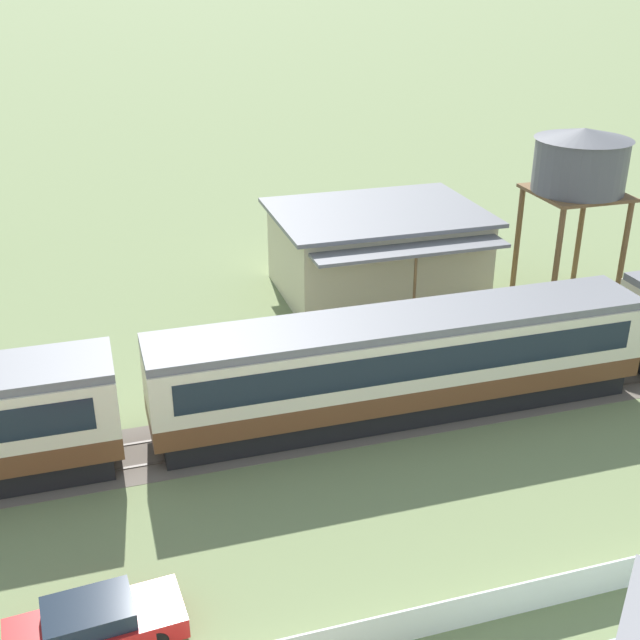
# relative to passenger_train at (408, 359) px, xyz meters

# --- Properties ---
(ground_plane) EXTENTS (600.00, 600.00, 0.00)m
(ground_plane) POSITION_rel_passenger_train_xyz_m (-0.50, 0.64, -2.23)
(ground_plane) COLOR #707F51
(passenger_train) EXTENTS (58.37, 3.08, 4.02)m
(passenger_train) POSITION_rel_passenger_train_xyz_m (0.00, 0.00, 0.00)
(passenger_train) COLOR brown
(passenger_train) RESTS_ON ground_plane
(railway_track) EXTENTS (104.47, 3.60, 0.04)m
(railway_track) POSITION_rel_passenger_train_xyz_m (2.57, -0.00, -2.22)
(railway_track) COLOR #665B51
(railway_track) RESTS_ON ground_plane
(station_building) EXTENTS (10.37, 9.01, 4.32)m
(station_building) POSITION_rel_passenger_train_xyz_m (3.04, 11.50, -0.04)
(station_building) COLOR beige
(station_building) RESTS_ON ground_plane
(water_tower) EXTENTS (4.60, 4.60, 8.50)m
(water_tower) POSITION_rel_passenger_train_xyz_m (11.97, 8.14, 4.60)
(water_tower) COLOR brown
(water_tower) RESTS_ON ground_plane
(parked_car_red) EXTENTS (4.55, 2.10, 1.27)m
(parked_car_red) POSITION_rel_passenger_train_xyz_m (-11.88, -8.21, -1.63)
(parked_car_red) COLOR red
(parked_car_red) RESTS_ON ground_plane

